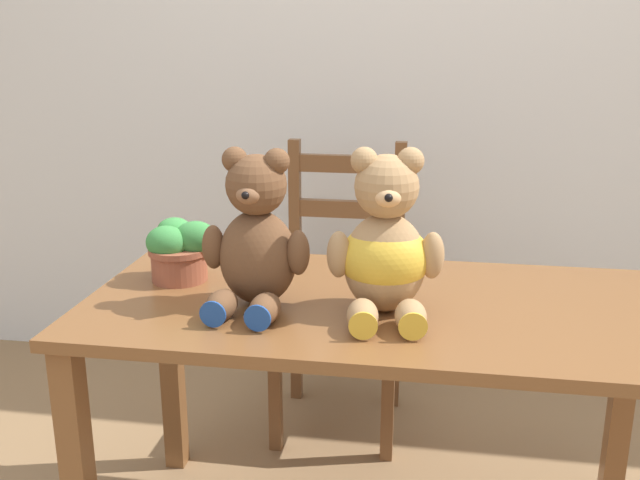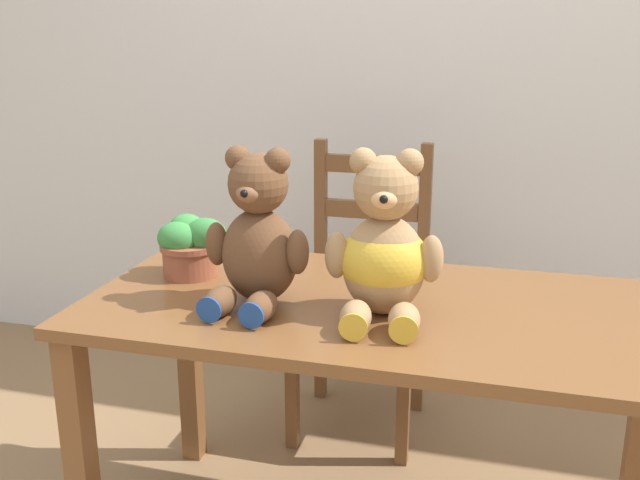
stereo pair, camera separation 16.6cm
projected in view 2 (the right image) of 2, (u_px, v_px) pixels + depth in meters
The scene contains 6 objects.
wall_back at pixel (442, 49), 2.61m from camera, with size 8.00×0.04×2.60m, color silver.
dining_table at pixel (381, 343), 1.76m from camera, with size 1.45×0.71×0.73m.
wooden_chair_behind at pixel (363, 296), 2.47m from camera, with size 0.41×0.40×1.00m.
teddy_bear_left at pixel (257, 238), 1.69m from camera, with size 0.27×0.27×0.38m.
teddy_bear_right at pixel (384, 251), 1.62m from camera, with size 0.27×0.29×0.39m.
potted_plant at pixel (191, 246), 1.91m from camera, with size 0.19×0.16×0.16m.
Camera 2 is at (0.28, -1.25, 1.36)m, focal length 40.00 mm.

